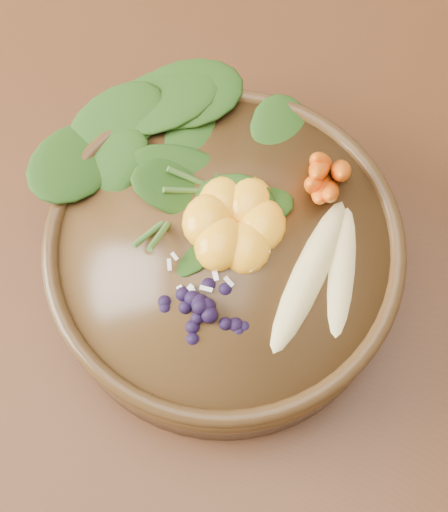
{
  "coord_description": "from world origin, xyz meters",
  "views": [
    {
      "loc": [
        0.2,
        -0.23,
        1.36
      ],
      "look_at": [
        0.14,
        -0.01,
        0.8
      ],
      "focal_mm": 50.0,
      "sensor_mm": 36.0,
      "label": 1
    }
  ],
  "objects_px": {
    "stoneware_bowl": "(224,260)",
    "mandarin_cluster": "(234,216)",
    "banana_halves": "(328,266)",
    "carrot_cluster": "(322,157)",
    "blueberry_pile": "(199,303)",
    "dining_table": "(96,269)",
    "kale_heap": "(198,150)"
  },
  "relations": [
    {
      "from": "kale_heap",
      "to": "mandarin_cluster",
      "type": "distance_m",
      "value": 0.06
    },
    {
      "from": "stoneware_bowl",
      "to": "carrot_cluster",
      "type": "height_order",
      "value": "carrot_cluster"
    },
    {
      "from": "dining_table",
      "to": "stoneware_bowl",
      "type": "distance_m",
      "value": 0.19
    },
    {
      "from": "banana_halves",
      "to": "blueberry_pile",
      "type": "bearing_deg",
      "value": -141.51
    },
    {
      "from": "carrot_cluster",
      "to": "banana_halves",
      "type": "height_order",
      "value": "carrot_cluster"
    },
    {
      "from": "mandarin_cluster",
      "to": "blueberry_pile",
      "type": "height_order",
      "value": "blueberry_pile"
    },
    {
      "from": "banana_halves",
      "to": "mandarin_cluster",
      "type": "relative_size",
      "value": 1.76
    },
    {
      "from": "kale_heap",
      "to": "blueberry_pile",
      "type": "xyz_separation_m",
      "value": [
        0.03,
        -0.13,
        -0.0
      ]
    },
    {
      "from": "kale_heap",
      "to": "blueberry_pile",
      "type": "relative_size",
      "value": 1.42
    },
    {
      "from": "dining_table",
      "to": "kale_heap",
      "type": "distance_m",
      "value": 0.23
    },
    {
      "from": "mandarin_cluster",
      "to": "kale_heap",
      "type": "bearing_deg",
      "value": 131.7
    },
    {
      "from": "banana_halves",
      "to": "dining_table",
      "type": "bearing_deg",
      "value": -176.96
    },
    {
      "from": "dining_table",
      "to": "mandarin_cluster",
      "type": "xyz_separation_m",
      "value": [
        0.15,
        0.01,
        0.19
      ]
    },
    {
      "from": "dining_table",
      "to": "stoneware_bowl",
      "type": "height_order",
      "value": "stoneware_bowl"
    },
    {
      "from": "blueberry_pile",
      "to": "mandarin_cluster",
      "type": "bearing_deg",
      "value": 84.22
    },
    {
      "from": "dining_table",
      "to": "carrot_cluster",
      "type": "bearing_deg",
      "value": 17.59
    },
    {
      "from": "carrot_cluster",
      "to": "kale_heap",
      "type": "bearing_deg",
      "value": -169.49
    },
    {
      "from": "banana_halves",
      "to": "kale_heap",
      "type": "bearing_deg",
      "value": 156.45
    },
    {
      "from": "carrot_cluster",
      "to": "blueberry_pile",
      "type": "bearing_deg",
      "value": -109.55
    },
    {
      "from": "banana_halves",
      "to": "carrot_cluster",
      "type": "bearing_deg",
      "value": 113.06
    },
    {
      "from": "mandarin_cluster",
      "to": "banana_halves",
      "type": "bearing_deg",
      "value": -16.27
    },
    {
      "from": "dining_table",
      "to": "stoneware_bowl",
      "type": "bearing_deg",
      "value": -3.3
    },
    {
      "from": "stoneware_bowl",
      "to": "carrot_cluster",
      "type": "bearing_deg",
      "value": 49.79
    },
    {
      "from": "stoneware_bowl",
      "to": "banana_halves",
      "type": "height_order",
      "value": "banana_halves"
    },
    {
      "from": "stoneware_bowl",
      "to": "banana_halves",
      "type": "distance_m",
      "value": 0.1
    },
    {
      "from": "stoneware_bowl",
      "to": "kale_heap",
      "type": "bearing_deg",
      "value": 120.35
    },
    {
      "from": "stoneware_bowl",
      "to": "banana_halves",
      "type": "xyz_separation_m",
      "value": [
        0.08,
        -0.01,
        0.05
      ]
    },
    {
      "from": "kale_heap",
      "to": "banana_halves",
      "type": "distance_m",
      "value": 0.14
    },
    {
      "from": "carrot_cluster",
      "to": "mandarin_cluster",
      "type": "relative_size",
      "value": 0.87
    },
    {
      "from": "stoneware_bowl",
      "to": "kale_heap",
      "type": "height_order",
      "value": "kale_heap"
    },
    {
      "from": "dining_table",
      "to": "banana_halves",
      "type": "distance_m",
      "value": 0.29
    },
    {
      "from": "stoneware_bowl",
      "to": "mandarin_cluster",
      "type": "distance_m",
      "value": 0.06
    }
  ]
}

